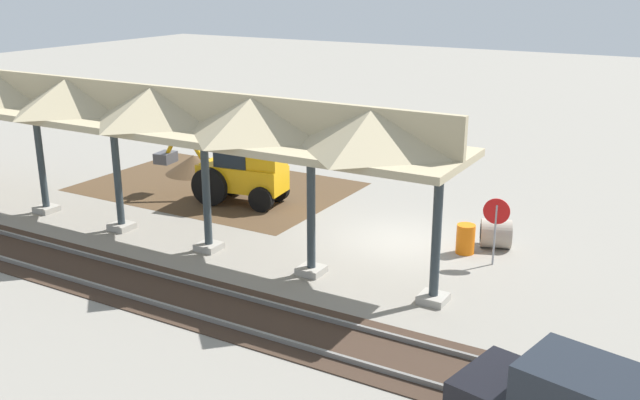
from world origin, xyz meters
The scene contains 9 objects.
ground_plane centered at (0.00, 0.00, 0.00)m, with size 120.00×120.00×0.00m, color gray.
dirt_work_zone centered at (8.74, -1.95, 0.00)m, with size 10.21×7.00×0.01m, color #4C3823.
platform_canopy centered at (8.41, 3.54, 4.17)m, with size 23.07×3.20×4.90m.
rail_tracks centered at (0.00, 6.60, 0.03)m, with size 60.00×2.58×0.15m.
stop_sign centered at (-3.10, 0.34, 1.43)m, with size 0.76×0.14×2.01m.
backhoe centered at (6.78, -0.80, 1.27)m, with size 5.28×2.07×2.82m.
dirt_mound centered at (10.85, -3.09, 0.00)m, with size 4.83×4.83×1.57m, color #4C3823.
concrete_pipe centered at (-2.75, -1.06, 0.44)m, with size 1.16×1.15×0.89m.
traffic_barrel centered at (-2.10, -0.12, 0.45)m, with size 0.56×0.56×0.90m, color orange.
Camera 1 is at (-8.36, 19.43, 8.05)m, focal length 40.00 mm.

